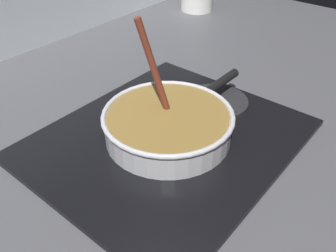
% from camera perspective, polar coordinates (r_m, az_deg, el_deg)
% --- Properties ---
extents(ground, '(2.40, 1.60, 0.04)m').
position_cam_1_polar(ground, '(0.72, 4.57, -10.35)').
color(ground, '#4C4C51').
extents(hob_plate, '(0.56, 0.48, 0.01)m').
position_cam_1_polar(hob_plate, '(0.80, 0.00, -2.04)').
color(hob_plate, black).
rests_on(hob_plate, ground).
extents(burner_ring, '(0.19, 0.19, 0.01)m').
position_cam_1_polar(burner_ring, '(0.80, 0.00, -1.48)').
color(burner_ring, '#592D0C').
rests_on(burner_ring, hob_plate).
extents(spare_burner, '(0.16, 0.16, 0.01)m').
position_cam_1_polar(spare_burner, '(0.92, 7.43, 3.95)').
color(spare_burner, '#262628').
rests_on(spare_burner, hob_plate).
extents(cooking_pan, '(0.41, 0.28, 0.26)m').
position_cam_1_polar(cooking_pan, '(0.78, 0.06, 0.38)').
color(cooking_pan, silver).
rests_on(cooking_pan, hob_plate).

